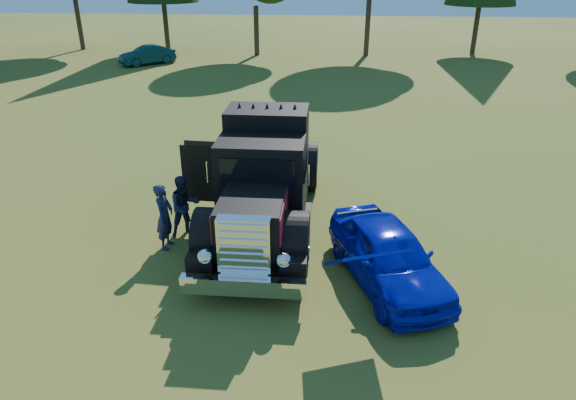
# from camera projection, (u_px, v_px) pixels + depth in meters

# --- Properties ---
(ground) EXTENTS (120.00, 120.00, 0.00)m
(ground) POSITION_uv_depth(u_px,v_px,m) (250.00, 288.00, 10.97)
(ground) COLOR #365719
(ground) RESTS_ON ground
(diamond_t_truck) EXTENTS (3.38, 7.16, 3.00)m
(diamond_t_truck) POSITION_uv_depth(u_px,v_px,m) (264.00, 185.00, 12.78)
(diamond_t_truck) COLOR black
(diamond_t_truck) RESTS_ON ground
(hotrod_coupe) EXTENTS (2.81, 4.36, 1.89)m
(hotrod_coupe) POSITION_uv_depth(u_px,v_px,m) (388.00, 255.00, 10.92)
(hotrod_coupe) COLOR #0814B7
(hotrod_coupe) RESTS_ON ground
(spectator_near) EXTENTS (0.42, 0.62, 1.65)m
(spectator_near) POSITION_uv_depth(u_px,v_px,m) (165.00, 216.00, 12.22)
(spectator_near) COLOR #1A263D
(spectator_near) RESTS_ON ground
(spectator_far) EXTENTS (0.98, 0.94, 1.59)m
(spectator_far) POSITION_uv_depth(u_px,v_px,m) (185.00, 206.00, 12.79)
(spectator_far) COLOR #20274B
(spectator_far) RESTS_ON ground
(distant_teal_car) EXTENTS (3.55, 3.41, 1.20)m
(distant_teal_car) POSITION_uv_depth(u_px,v_px,m) (147.00, 55.00, 34.31)
(distant_teal_car) COLOR #092E37
(distant_teal_car) RESTS_ON ground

